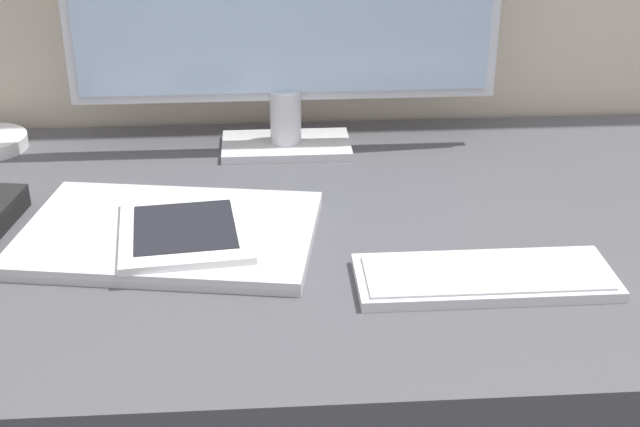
{
  "coord_description": "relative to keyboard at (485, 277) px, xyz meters",
  "views": [
    {
      "loc": [
        -0.04,
        -0.82,
        1.23
      ],
      "look_at": [
        0.02,
        0.08,
        0.79
      ],
      "focal_mm": 50.0,
      "sensor_mm": 36.0,
      "label": 1
    }
  ],
  "objects": [
    {
      "name": "laptop",
      "position": [
        -0.36,
        0.13,
        0.0
      ],
      "size": [
        0.38,
        0.29,
        0.02
      ],
      "color": "#BCBCC1",
      "rests_on": "desk"
    },
    {
      "name": "keyboard",
      "position": [
        0.0,
        0.0,
        0.0
      ],
      "size": [
        0.29,
        0.11,
        0.01
      ],
      "color": "silver",
      "rests_on": "desk"
    },
    {
      "name": "ereader",
      "position": [
        -0.34,
        0.11,
        0.01
      ],
      "size": [
        0.17,
        0.2,
        0.01
      ],
      "color": "white",
      "rests_on": "laptop"
    }
  ]
}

